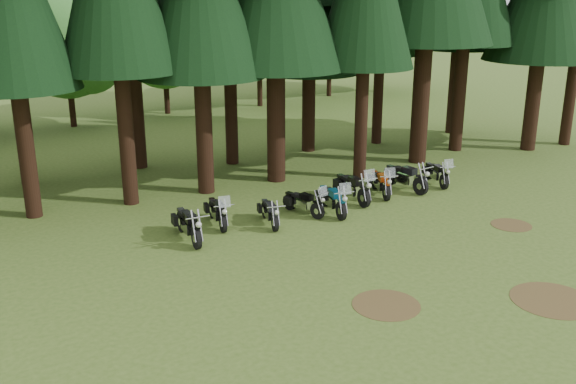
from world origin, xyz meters
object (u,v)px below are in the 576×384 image
(motorcycle_1, at_px, (218,213))
(motorcycle_2, at_px, (270,213))
(motorcycle_6, at_px, (381,183))
(motorcycle_3, at_px, (303,203))
(motorcycle_4, at_px, (333,200))
(motorcycle_8, at_px, (436,174))
(motorcycle_0, at_px, (189,226))
(motorcycle_7, at_px, (405,178))
(motorcycle_5, at_px, (352,188))

(motorcycle_1, bearing_deg, motorcycle_2, -17.62)
(motorcycle_2, xyz_separation_m, motorcycle_6, (5.45, 0.74, 0.06))
(motorcycle_3, bearing_deg, motorcycle_4, -37.10)
(motorcycle_2, relative_size, motorcycle_6, 0.89)
(motorcycle_8, bearing_deg, motorcycle_1, -164.22)
(motorcycle_0, relative_size, motorcycle_7, 0.98)
(motorcycle_3, xyz_separation_m, motorcycle_7, (5.18, 0.50, 0.08))
(motorcycle_5, height_order, motorcycle_8, motorcycle_5)
(motorcycle_0, xyz_separation_m, motorcycle_7, (9.73, 0.72, 0.01))
(motorcycle_2, xyz_separation_m, motorcycle_7, (6.73, 0.79, 0.09))
(motorcycle_0, height_order, motorcycle_2, motorcycle_0)
(motorcycle_4, bearing_deg, motorcycle_8, 18.80)
(motorcycle_3, height_order, motorcycle_6, motorcycle_6)
(motorcycle_2, relative_size, motorcycle_8, 0.92)
(motorcycle_1, distance_m, motorcycle_4, 4.27)
(motorcycle_0, distance_m, motorcycle_4, 5.55)
(motorcycle_2, height_order, motorcycle_5, motorcycle_5)
(motorcycle_5, relative_size, motorcycle_7, 1.02)
(motorcycle_0, relative_size, motorcycle_3, 1.18)
(motorcycle_6, relative_size, motorcycle_8, 1.03)
(motorcycle_1, distance_m, motorcycle_6, 7.06)
(motorcycle_2, distance_m, motorcycle_6, 5.50)
(motorcycle_7, bearing_deg, motorcycle_0, 179.03)
(motorcycle_4, relative_size, motorcycle_7, 0.96)
(motorcycle_3, relative_size, motorcycle_5, 0.82)
(motorcycle_6, xyz_separation_m, motorcycle_8, (2.93, -0.02, -0.02))
(motorcycle_4, height_order, motorcycle_5, motorcycle_5)
(motorcycle_0, relative_size, motorcycle_6, 1.09)
(motorcycle_2, bearing_deg, motorcycle_7, 20.61)
(motorcycle_3, relative_size, motorcycle_8, 0.96)
(motorcycle_4, xyz_separation_m, motorcycle_5, (1.45, 0.78, 0.03))
(motorcycle_3, xyz_separation_m, motorcycle_5, (2.45, 0.38, 0.09))
(motorcycle_7, height_order, motorcycle_8, motorcycle_8)
(motorcycle_2, distance_m, motorcycle_8, 8.41)
(motorcycle_2, bearing_deg, motorcycle_5, 23.39)
(motorcycle_2, xyz_separation_m, motorcycle_5, (4.01, 0.67, 0.11))
(motorcycle_7, relative_size, motorcycle_8, 1.15)
(motorcycle_1, xyz_separation_m, motorcycle_6, (7.06, -0.10, 0.01))
(motorcycle_1, bearing_deg, motorcycle_8, 9.33)
(motorcycle_3, relative_size, motorcycle_7, 0.83)
(motorcycle_2, bearing_deg, motorcycle_4, 11.37)
(motorcycle_4, xyz_separation_m, motorcycle_8, (5.82, 0.84, -0.04))
(motorcycle_7, xyz_separation_m, motorcycle_8, (1.64, -0.06, -0.06))
(motorcycle_2, distance_m, motorcycle_7, 6.78)
(motorcycle_7, bearing_deg, motorcycle_5, 177.27)
(motorcycle_4, distance_m, motorcycle_7, 4.27)
(motorcycle_0, relative_size, motorcycle_5, 0.96)
(motorcycle_0, distance_m, motorcycle_6, 8.47)
(motorcycle_3, height_order, motorcycle_8, motorcycle_8)
(motorcycle_3, bearing_deg, motorcycle_0, 167.75)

